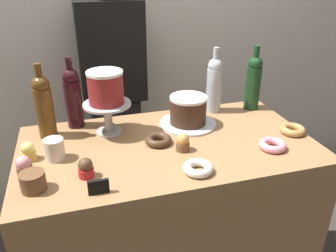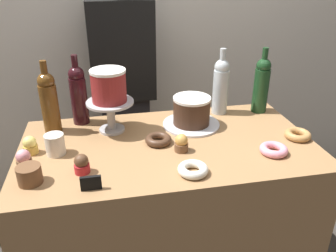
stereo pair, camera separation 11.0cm
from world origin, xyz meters
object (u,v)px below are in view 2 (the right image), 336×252
Objects in this scene: donut_chocolate at (158,140)px; price_sign_chalkboard at (91,183)px; white_layer_cake at (109,86)px; cupcake_chocolate at (82,164)px; chocolate_round_cake at (192,110)px; cupcake_caramel at (181,143)px; wine_bottle_amber at (49,102)px; donut_maple at (298,135)px; cupcake_lemon at (30,145)px; cookie_stack at (29,175)px; wine_bottle_dark_red at (78,94)px; donut_pink at (274,150)px; wine_bottle_clear at (221,85)px; coffee_cup_ceramic at (55,144)px; cupcake_strawberry at (24,159)px; donut_sugar at (193,169)px; cake_stand_pedestal at (111,111)px; barista_figure at (125,97)px; wine_bottle_green at (261,84)px.

price_sign_chalkboard is at bearing -134.89° from donut_chocolate.
cupcake_chocolate is at bearing -110.96° from white_layer_cake.
cupcake_chocolate is at bearing -151.88° from donut_chocolate.
chocolate_round_cake is 0.25m from cupcake_caramel.
wine_bottle_amber reaches higher than donut_maple.
cupcake_lemon is 0.27m from cupcake_chocolate.
donut_maple is at bearing -4.66° from cupcake_lemon.
wine_bottle_amber is at bearing 165.29° from donut_maple.
chocolate_round_cake is 0.75m from cookie_stack.
wine_bottle_dark_red is 0.99m from donut_maple.
white_layer_cake reaches higher than donut_pink.
coffee_cup_ceramic is (-0.77, -0.26, -0.10)m from wine_bottle_clear.
white_layer_cake reaches higher than cupcake_strawberry.
donut_maple is (1.12, 0.02, -0.02)m from cupcake_strawberry.
coffee_cup_ceramic is (-1.01, 0.07, 0.03)m from donut_maple.
wine_bottle_clear is 2.91× the size of donut_sugar.
cake_stand_pedestal is 0.64× the size of wine_bottle_dark_red.
donut_pink is (0.88, -0.37, -0.13)m from wine_bottle_amber.
wine_bottle_clear is 2.91× the size of donut_pink.
donut_chocolate is at bearing 172.91° from donut_maple.
wine_bottle_clear is 0.80m from wine_bottle_amber.
cake_stand_pedestal reaches higher than cupcake_caramel.
barista_figure is (-0.69, 0.77, -0.06)m from donut_maple.
donut_chocolate is at bearing 108.57° from donut_sugar.
chocolate_round_cake is 0.53× the size of wine_bottle_dark_red.
wine_bottle_dark_red is at bearing 91.91° from cupcake_chocolate.
cupcake_lemon reaches higher than donut_maple.
barista_figure is at bearing 79.75° from white_layer_cake.
cupcake_lemon is 0.05× the size of barista_figure.
price_sign_chalkboard is at bearing -51.07° from cupcake_lemon.
cupcake_lemon is at bearing 170.49° from cupcake_caramel.
donut_sugar is (0.53, -0.45, -0.13)m from wine_bottle_amber.
wine_bottle_green reaches higher than cupcake_caramel.
cupcake_caramel is (-0.10, -0.22, -0.04)m from chocolate_round_cake.
wine_bottle_dark_red is at bearing 53.33° from cupcake_lemon.
price_sign_chalkboard reaches higher than donut_sugar.
price_sign_chalkboard is (-0.84, -0.51, -0.12)m from wine_bottle_green.
price_sign_chalkboard is (-0.28, -0.28, 0.01)m from donut_chocolate.
wine_bottle_clear is 0.59m from donut_sugar.
cupcake_strawberry is at bearing -179.38° from cupcake_caramel.
cake_stand_pedestal is at bearing 123.70° from donut_sugar.
donut_chocolate is 1.32× the size of coffee_cup_ceramic.
cupcake_strawberry is at bearing -158.36° from wine_bottle_clear.
cupcake_lemon is at bearing -126.67° from wine_bottle_dark_red.
cupcake_caramel is 0.66× the size of donut_maple.
cake_stand_pedestal is 0.26m from donut_chocolate.
cake_stand_pedestal is 0.36m from cupcake_caramel.
chocolate_round_cake is at bearing -2.40° from white_layer_cake.
wine_bottle_dark_red is at bearing 149.68° from donut_pink.
cupcake_lemon is 0.22m from cookie_stack.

